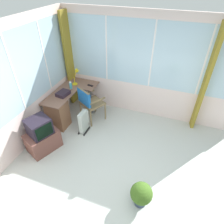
{
  "coord_description": "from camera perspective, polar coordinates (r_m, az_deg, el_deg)",
  "views": [
    {
      "loc": [
        -1.9,
        -0.58,
        3.15
      ],
      "look_at": [
        1.0,
        0.48,
        0.8
      ],
      "focal_mm": 30.68,
      "sensor_mm": 36.0,
      "label": 1
    }
  ],
  "objects": [
    {
      "name": "ground",
      "position": [
        3.75,
        1.8,
        -20.68
      ],
      "size": [
        5.48,
        5.33,
        0.06
      ],
      "primitive_type": "cube",
      "color": "beige"
    },
    {
      "name": "north_window_panel",
      "position": [
        3.86,
        -30.28,
        2.28
      ],
      "size": [
        4.48,
        0.07,
        2.51
      ],
      "color": "silver",
      "rests_on": "ground"
    },
    {
      "name": "east_window_panel",
      "position": [
        4.62,
        11.43,
        12.29
      ],
      "size": [
        0.07,
        4.33,
        2.51
      ],
      "color": "silver",
      "rests_on": "ground"
    },
    {
      "name": "curtain_corner",
      "position": [
        5.21,
        -12.44,
        14.5
      ],
      "size": [
        0.31,
        0.1,
        2.41
      ],
      "primitive_type": "cube",
      "rotation": [
        0.0,
        0.0,
        -0.09
      ],
      "color": "olive",
      "rests_on": "ground"
    },
    {
      "name": "curtain_east_far",
      "position": [
        4.57,
        25.99,
        8.18
      ],
      "size": [
        0.31,
        0.11,
        2.41
      ],
      "primitive_type": "cube",
      "rotation": [
        0.0,
        0.0,
        0.14
      ],
      "color": "olive",
      "rests_on": "ground"
    },
    {
      "name": "desk",
      "position": [
        4.76,
        -15.4,
        0.45
      ],
      "size": [
        1.43,
        0.86,
        0.72
      ],
      "color": "brown",
      "rests_on": "ground"
    },
    {
      "name": "desk_lamp",
      "position": [
        5.0,
        -10.39,
        11.11
      ],
      "size": [
        0.23,
        0.2,
        0.4
      ],
      "color": "yellow",
      "rests_on": "desk"
    },
    {
      "name": "tv_remote",
      "position": [
        4.95,
        -6.46,
        7.86
      ],
      "size": [
        0.07,
        0.16,
        0.02
      ],
      "primitive_type": "cube",
      "rotation": [
        0.0,
        0.0,
        -0.16
      ],
      "color": "black",
      "rests_on": "desk"
    },
    {
      "name": "spray_bottle",
      "position": [
        4.88,
        -12.25,
        7.97
      ],
      "size": [
        0.06,
        0.06,
        0.22
      ],
      "color": "#49B8D2",
      "rests_on": "desk"
    },
    {
      "name": "paper_tray",
      "position": [
        4.67,
        -14.39,
        5.38
      ],
      "size": [
        0.33,
        0.27,
        0.09
      ],
      "primitive_type": "cube",
      "rotation": [
        0.0,
        0.0,
        -0.14
      ],
      "color": "#2C1F2A",
      "rests_on": "desk"
    },
    {
      "name": "wooden_armchair",
      "position": [
        4.6,
        -7.16,
        3.31
      ],
      "size": [
        0.66,
        0.66,
        0.92
      ],
      "color": "olive",
      "rests_on": "ground"
    },
    {
      "name": "tv_on_stand",
      "position": [
        4.25,
        -20.16,
        -6.8
      ],
      "size": [
        0.76,
        0.65,
        0.79
      ],
      "color": "brown",
      "rests_on": "ground"
    },
    {
      "name": "space_heater",
      "position": [
        4.5,
        -8.41,
        -2.73
      ],
      "size": [
        0.35,
        0.18,
        0.56
      ],
      "color": "silver",
      "rests_on": "ground"
    },
    {
      "name": "potted_plant",
      "position": [
        3.35,
        8.72,
        -23.05
      ],
      "size": [
        0.36,
        0.36,
        0.47
      ],
      "color": "#323D54",
      "rests_on": "ground"
    }
  ]
}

